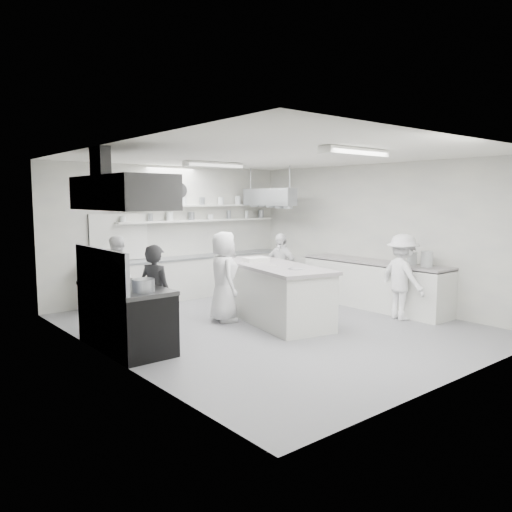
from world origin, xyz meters
TOP-DOWN VIEW (x-y plane):
  - floor at (0.00, 0.00)m, footprint 6.00×7.00m
  - ceiling at (0.00, 0.00)m, footprint 6.00×7.00m
  - wall_back at (0.00, 3.50)m, footprint 6.00×0.04m
  - wall_front at (0.00, -3.50)m, footprint 6.00×0.04m
  - wall_left at (-3.00, 0.00)m, footprint 0.04×7.00m
  - wall_right at (3.00, 0.00)m, footprint 0.04×7.00m
  - stove at (-2.60, 0.40)m, footprint 0.80×1.80m
  - exhaust_hood at (-2.60, 0.40)m, footprint 0.85×2.00m
  - back_counter at (0.30, 3.20)m, footprint 5.00×0.60m
  - shelf_lower at (0.70, 3.37)m, footprint 4.20×0.26m
  - shelf_upper at (0.70, 3.37)m, footprint 4.20×0.26m
  - pass_through_window at (-1.30, 3.48)m, footprint 1.30×0.04m
  - wall_clock at (0.20, 3.46)m, footprint 0.32×0.05m
  - right_counter at (2.65, -0.20)m, footprint 0.74×3.30m
  - pot_rack at (2.00, 2.40)m, footprint 0.30×1.60m
  - light_fixture_front at (0.00, -1.80)m, footprint 1.30×0.25m
  - light_fixture_rear at (0.00, 1.80)m, footprint 1.30×0.25m
  - prep_island at (0.29, 0.34)m, footprint 1.54×2.88m
  - stove_pot at (-2.60, 0.68)m, footprint 0.40×0.40m
  - cook_stove at (-2.15, 0.30)m, footprint 0.56×0.67m
  - cook_back at (-1.75, 2.68)m, footprint 0.89×0.78m
  - cook_island_left at (-0.46, 0.83)m, footprint 0.77×0.94m
  - cook_island_right at (1.46, 1.40)m, footprint 0.53×0.94m
  - cook_right at (2.20, -1.18)m, footprint 0.83×1.16m
  - bowl_island_a at (0.16, -0.42)m, footprint 0.27×0.27m
  - bowl_island_b at (0.15, 0.15)m, footprint 0.21×0.21m
  - bowl_right at (2.83, -1.00)m, footprint 0.31×0.31m

SIDE VIEW (x-z plane):
  - floor at x=0.00m, z-range -0.02..0.00m
  - stove at x=-2.60m, z-range 0.00..0.90m
  - back_counter at x=0.30m, z-range 0.00..0.92m
  - right_counter at x=2.65m, z-range 0.00..0.94m
  - prep_island at x=0.29m, z-range 0.00..1.01m
  - cook_island_right at x=1.46m, z-range 0.00..1.52m
  - cook_back at x=-1.75m, z-range 0.00..1.54m
  - cook_stove at x=-2.15m, z-range 0.00..1.57m
  - cook_right at x=2.20m, z-range 0.00..1.61m
  - cook_island_left at x=-0.46m, z-range 0.00..1.67m
  - bowl_right at x=2.83m, z-range 0.94..1.00m
  - bowl_island_b at x=0.15m, z-range 1.01..1.06m
  - bowl_island_a at x=0.16m, z-range 1.01..1.06m
  - stove_pot at x=-2.60m, z-range 0.91..1.19m
  - pass_through_window at x=-1.30m, z-range 0.95..1.95m
  - wall_back at x=0.00m, z-range 0.00..3.00m
  - wall_front at x=0.00m, z-range 0.00..3.00m
  - wall_left at x=-3.00m, z-range 0.00..3.00m
  - wall_right at x=3.00m, z-range 0.00..3.00m
  - shelf_lower at x=0.70m, z-range 1.73..1.77m
  - shelf_upper at x=0.70m, z-range 2.08..2.12m
  - pot_rack at x=2.00m, z-range 2.10..2.50m
  - exhaust_hood at x=-2.60m, z-range 2.10..2.60m
  - wall_clock at x=0.20m, z-range 2.29..2.61m
  - light_fixture_front at x=0.00m, z-range 2.89..2.99m
  - light_fixture_rear at x=0.00m, z-range 2.89..2.99m
  - ceiling at x=0.00m, z-range 3.00..3.02m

